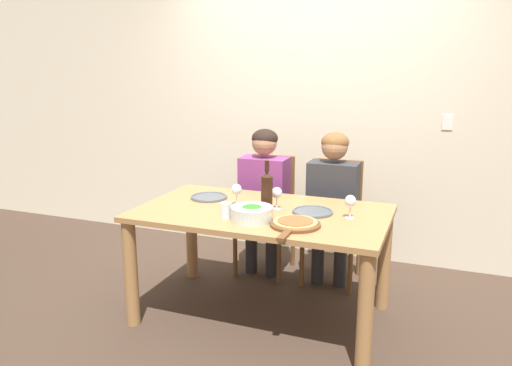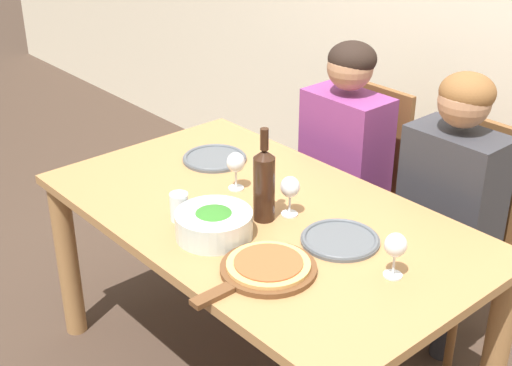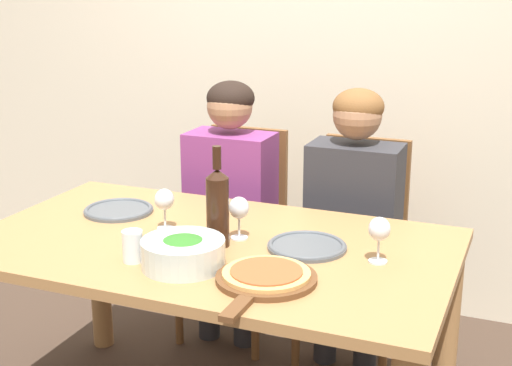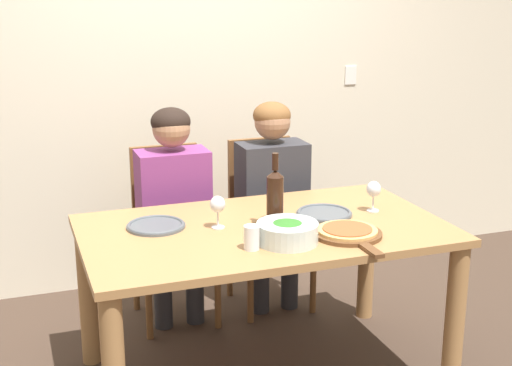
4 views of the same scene
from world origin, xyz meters
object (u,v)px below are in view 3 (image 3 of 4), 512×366
(dinner_plate_right, at_px, (307,246))
(wine_glass_left, at_px, (164,201))
(broccoli_bowl, at_px, (183,253))
(chair_right, at_px, (358,244))
(water_tumbler, at_px, (133,246))
(person_man, at_px, (353,204))
(wine_glass_right, at_px, (379,231))
(wine_glass_centre, at_px, (239,210))
(wine_bottle, at_px, (218,206))
(chair_left, at_px, (240,228))
(person_woman, at_px, (229,189))
(dinner_plate_left, at_px, (119,210))
(pizza_on_board, at_px, (265,277))

(dinner_plate_right, bearing_deg, wine_glass_left, -178.79)
(broccoli_bowl, bearing_deg, chair_right, 74.35)
(dinner_plate_right, xyz_separation_m, water_tumbler, (-0.48, -0.32, 0.04))
(broccoli_bowl, bearing_deg, person_man, 72.51)
(chair_right, distance_m, dinner_plate_right, 0.81)
(wine_glass_right, distance_m, wine_glass_centre, 0.50)
(chair_right, distance_m, wine_bottle, 0.98)
(chair_right, height_order, person_man, person_man)
(person_man, xyz_separation_m, wine_glass_right, (0.26, -0.68, 0.14))
(wine_bottle, xyz_separation_m, wine_glass_centre, (0.04, 0.09, -0.04))
(broccoli_bowl, bearing_deg, chair_left, 104.36)
(person_woman, height_order, wine_glass_centre, person_woman)
(chair_right, xyz_separation_m, wine_glass_right, (0.26, -0.79, 0.36))
(dinner_plate_left, bearing_deg, water_tumbler, -52.01)
(dinner_plate_left, bearing_deg, wine_glass_centre, -9.24)
(chair_right, bearing_deg, dinner_plate_right, -89.08)
(pizza_on_board, relative_size, wine_glass_right, 2.95)
(wine_bottle, bearing_deg, pizza_on_board, -40.42)
(person_man, distance_m, broccoli_bowl, 0.99)
(dinner_plate_left, height_order, wine_glass_centre, wine_glass_centre)
(broccoli_bowl, xyz_separation_m, pizza_on_board, (0.28, -0.01, -0.03))
(chair_right, xyz_separation_m, pizza_on_board, (-0.02, -1.07, 0.27))
(pizza_on_board, bearing_deg, wine_glass_right, 45.58)
(person_woman, relative_size, dinner_plate_right, 4.52)
(dinner_plate_right, height_order, pizza_on_board, pizza_on_board)
(chair_left, height_order, pizza_on_board, chair_left)
(chair_left, relative_size, pizza_on_board, 2.16)
(chair_right, xyz_separation_m, person_woman, (-0.57, -0.12, 0.22))
(person_woman, xyz_separation_m, wine_bottle, (0.29, -0.74, 0.18))
(broccoli_bowl, bearing_deg, wine_glass_centre, 78.24)
(person_man, height_order, pizza_on_board, person_man)
(chair_right, bearing_deg, broccoli_bowl, -105.65)
(person_woman, relative_size, water_tumbler, 11.76)
(wine_glass_centre, bearing_deg, chair_left, 113.52)
(person_man, bearing_deg, pizza_on_board, -90.93)
(person_man, bearing_deg, wine_glass_left, -128.27)
(chair_right, bearing_deg, wine_glass_left, -123.82)
(person_man, xyz_separation_m, wine_glass_centre, (-0.24, -0.65, 0.14))
(wine_bottle, relative_size, dinner_plate_right, 1.29)
(pizza_on_board, distance_m, wine_glass_centre, 0.39)
(person_man, bearing_deg, water_tumbler, -115.78)
(dinner_plate_right, bearing_deg, person_man, 91.09)
(water_tumbler, bearing_deg, person_woman, 96.05)
(broccoli_bowl, height_order, wine_glass_left, wine_glass_left)
(chair_right, bearing_deg, wine_glass_right, -71.92)
(chair_left, bearing_deg, chair_right, 0.00)
(person_woman, distance_m, water_tumbler, 0.97)
(person_woman, height_order, broccoli_bowl, person_woman)
(wine_glass_right, bearing_deg, broccoli_bowl, -154.39)
(dinner_plate_right, distance_m, pizza_on_board, 0.31)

